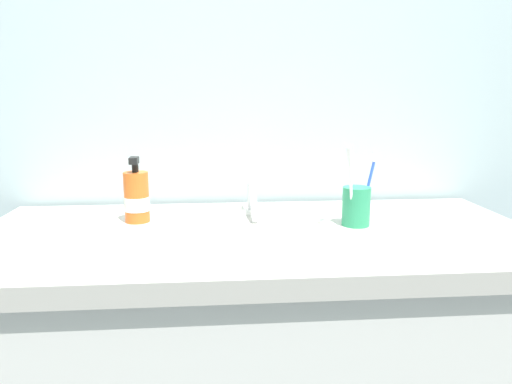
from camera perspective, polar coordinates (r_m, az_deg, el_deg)
The scene contains 7 objects.
tiled_wall_back at distance 1.41m, azimuth -1.01°, elevation 11.12°, with size 2.49×0.04×2.40m, color silver.
sink_basin at distance 1.11m, azimuth 0.13°, elevation -6.80°, with size 0.39×0.39×0.11m.
faucet at distance 1.25m, azimuth -0.55°, elevation -0.79°, with size 0.02×0.16×0.09m.
toothbrush_cup at distance 1.18m, azimuth 11.71°, elevation -1.66°, with size 0.07×0.07×0.09m, color #2D9966.
toothbrush_white at distance 1.13m, azimuth 11.07°, elevation 1.22°, with size 0.04×0.06×0.19m.
toothbrush_blue at distance 1.19m, azimuth 13.17°, elevation 1.11°, with size 0.05×0.03×0.17m.
soap_dispenser at distance 1.22m, azimuth -13.88°, elevation -0.64°, with size 0.06×0.06×0.16m.
Camera 1 is at (-0.09, -1.07, 1.21)m, focal length 33.98 mm.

